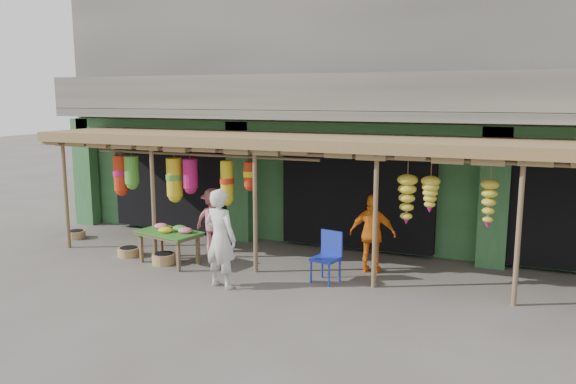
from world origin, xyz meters
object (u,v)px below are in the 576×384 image
at_px(blue_chair, 328,254).
at_px(person_vendor, 373,234).
at_px(flower_table, 170,233).
at_px(person_shopper, 213,220).
at_px(person_front, 220,239).

height_order(blue_chair, person_vendor, person_vendor).
height_order(flower_table, person_vendor, person_vendor).
bearing_deg(person_vendor, blue_chair, 49.91).
height_order(person_vendor, person_shopper, person_vendor).
relative_size(person_vendor, person_shopper, 1.09).
xyz_separation_m(flower_table, blue_chair, (3.56, 0.17, -0.12)).
distance_m(flower_table, blue_chair, 3.56).
xyz_separation_m(flower_table, person_vendor, (4.22, 1.06, 0.14)).
distance_m(blue_chair, person_shopper, 3.35).
bearing_deg(blue_chair, person_vendor, 66.49).
relative_size(flower_table, person_front, 0.81).
xyz_separation_m(flower_table, person_shopper, (0.38, 1.21, 0.07)).
distance_m(blue_chair, person_front, 2.14).
distance_m(person_front, person_vendor, 3.16).
relative_size(person_front, person_vendor, 1.17).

